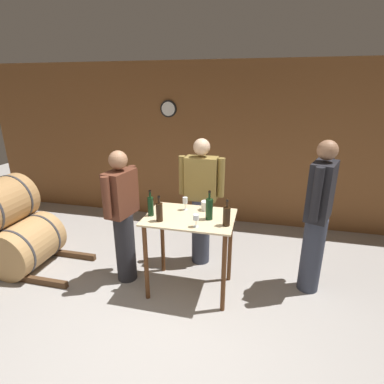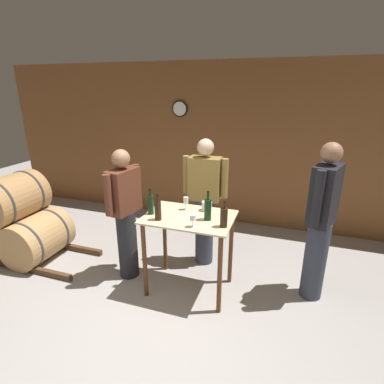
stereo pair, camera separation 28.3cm
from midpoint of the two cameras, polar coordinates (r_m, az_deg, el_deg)
name	(u,v)px [view 1 (the left image)]	position (r m, az deg, el deg)	size (l,w,h in m)	color
ground_plane	(149,342)	(3.22, -10.94, -26.34)	(14.00, 14.00, 0.00)	#9E9993
back_wall	(209,145)	(5.17, 1.59, 8.89)	(8.40, 0.08, 2.70)	brown
barrel_rack	(4,230)	(4.80, -33.73, -6.13)	(2.22, 0.79, 1.19)	#4C331E
tasting_table	(190,233)	(3.39, -2.81, -7.83)	(0.98, 0.68, 0.94)	beige
wine_bottle_far_left	(151,206)	(3.33, -10.33, -2.61)	(0.07, 0.07, 0.29)	black
wine_bottle_left	(159,211)	(3.18, -8.79, -3.73)	(0.07, 0.07, 0.28)	black
wine_bottle_center	(209,209)	(3.18, 0.76, -3.21)	(0.08, 0.08, 0.32)	black
wine_bottle_right	(227,216)	(3.05, 3.98, -4.57)	(0.08, 0.08, 0.29)	black
wine_glass_near_left	(185,201)	(3.43, -3.68, -1.76)	(0.06, 0.06, 0.15)	silver
wine_glass_near_center	(196,218)	(3.02, -1.92, -4.99)	(0.06, 0.06, 0.13)	silver
ice_bucket	(206,206)	(3.45, 0.37, -2.66)	(0.12, 0.12, 0.11)	white
person_host	(123,215)	(3.65, -15.26, -4.36)	(0.29, 0.58, 1.63)	#232328
person_visitor_with_scarf	(318,216)	(3.52, 20.73, -4.30)	(0.34, 0.56, 1.78)	#333847
person_visitor_bearded	(201,200)	(3.88, -0.34, -1.58)	(0.59, 0.24, 1.70)	#333847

